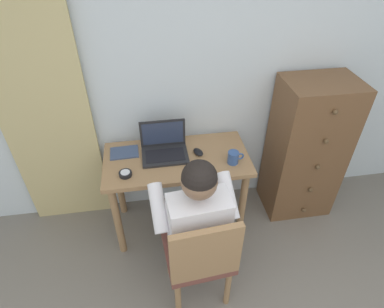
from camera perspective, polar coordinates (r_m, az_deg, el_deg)
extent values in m
cube|color=silver|center=(2.46, 5.16, 14.68)|extent=(4.80, 0.05, 2.50)
cube|color=#CCB77A|center=(2.49, -25.34, 8.47)|extent=(0.64, 0.03, 2.27)
cube|color=#9E754C|center=(2.40, -2.74, -0.97)|extent=(1.08, 0.54, 0.03)
cylinder|color=#9E754C|center=(2.51, -13.06, -11.56)|extent=(0.06, 0.06, 0.70)
cylinder|color=#9E754C|center=(2.58, 8.89, -9.16)|extent=(0.06, 0.06, 0.70)
cylinder|color=#9E754C|center=(2.81, -12.86, -5.02)|extent=(0.06, 0.06, 0.70)
cylinder|color=#9E754C|center=(2.87, 6.57, -3.05)|extent=(0.06, 0.06, 0.70)
cube|color=brown|center=(2.81, 19.51, 0.65)|extent=(0.55, 0.41, 1.23)
sphere|color=brown|center=(2.99, 19.25, -9.39)|extent=(0.04, 0.04, 0.04)
sphere|color=brown|center=(2.82, 20.28, -5.99)|extent=(0.04, 0.04, 0.04)
sphere|color=brown|center=(2.66, 21.42, -2.18)|extent=(0.04, 0.04, 0.04)
sphere|color=brown|center=(2.52, 22.68, 2.08)|extent=(0.04, 0.04, 0.04)
sphere|color=brown|center=(2.40, 24.10, 6.82)|extent=(0.04, 0.04, 0.04)
cube|color=brown|center=(2.20, 1.01, -17.09)|extent=(0.45, 0.43, 0.05)
cube|color=#9E754C|center=(1.91, 2.50, -17.39)|extent=(0.42, 0.07, 0.42)
cylinder|color=#9E754C|center=(2.50, 3.94, -16.25)|extent=(0.04, 0.04, 0.39)
cylinder|color=#9E754C|center=(2.46, -4.06, -17.77)|extent=(0.04, 0.04, 0.39)
cylinder|color=#9E754C|center=(2.34, 6.37, -22.42)|extent=(0.04, 0.04, 0.39)
cylinder|color=#9E754C|center=(2.29, -2.48, -24.26)|extent=(0.04, 0.04, 0.39)
cylinder|color=#33384C|center=(2.31, 1.89, -11.63)|extent=(0.17, 0.41, 0.14)
cylinder|color=#33384C|center=(2.28, -2.58, -12.44)|extent=(0.17, 0.41, 0.14)
cylinder|color=#33384C|center=(2.61, 0.62, -11.65)|extent=(0.11, 0.11, 0.46)
cylinder|color=#33384C|center=(2.59, -3.34, -12.35)|extent=(0.11, 0.11, 0.46)
cube|color=white|center=(1.98, 1.22, -12.78)|extent=(0.37, 0.23, 0.46)
cylinder|color=white|center=(2.04, 6.36, -7.36)|extent=(0.11, 0.30, 0.25)
cylinder|color=white|center=(1.97, -6.00, -9.51)|extent=(0.11, 0.30, 0.25)
cylinder|color=#846047|center=(2.25, 4.55, -5.72)|extent=(0.09, 0.27, 0.11)
cylinder|color=#846047|center=(2.19, -6.63, -7.58)|extent=(0.09, 0.27, 0.11)
sphere|color=#846047|center=(1.72, 1.30, -4.96)|extent=(0.20, 0.20, 0.20)
sphere|color=black|center=(1.70, 1.31, -4.22)|extent=(0.20, 0.20, 0.20)
cube|color=#232326|center=(2.40, -4.80, -0.26)|extent=(0.34, 0.24, 0.02)
cube|color=black|center=(2.38, -4.79, -0.21)|extent=(0.29, 0.15, 0.00)
cube|color=#232326|center=(2.43, -5.22, 3.75)|extent=(0.34, 0.01, 0.22)
cube|color=#2D3851|center=(2.42, -5.21, 3.67)|extent=(0.31, 0.00, 0.18)
ellipsoid|color=black|center=(2.41, 1.11, 0.35)|extent=(0.09, 0.11, 0.03)
cylinder|color=black|center=(2.27, -11.74, -3.48)|extent=(0.09, 0.09, 0.03)
cylinder|color=silver|center=(2.26, -11.79, -3.19)|extent=(0.06, 0.06, 0.00)
cube|color=#3D4C6B|center=(2.47, -11.92, 0.26)|extent=(0.21, 0.16, 0.01)
cylinder|color=#33518C|center=(2.33, 7.31, -0.63)|extent=(0.08, 0.08, 0.09)
torus|color=#33518C|center=(2.34, 8.55, -0.41)|extent=(0.06, 0.01, 0.06)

